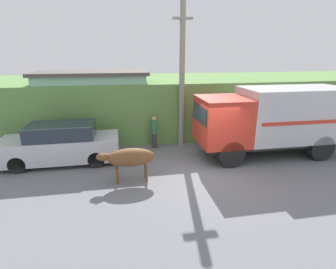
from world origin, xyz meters
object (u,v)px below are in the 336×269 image
at_px(cargo_truck, 274,118).
at_px(utility_pole, 182,75).
at_px(pedestrian_on_hill, 154,131).
at_px(brown_cow, 130,158).
at_px(parked_suv, 61,144).

distance_m(cargo_truck, utility_pole, 4.54).
relative_size(pedestrian_on_hill, utility_pole, 0.23).
relative_size(brown_cow, parked_suv, 0.43).
height_order(brown_cow, parked_suv, parked_suv).
relative_size(brown_cow, pedestrian_on_hill, 1.30).
distance_m(brown_cow, pedestrian_on_hill, 3.51).
distance_m(pedestrian_on_hill, utility_pole, 2.93).
bearing_deg(brown_cow, pedestrian_on_hill, 73.77).
xyz_separation_m(brown_cow, parked_suv, (-2.74, 2.14, -0.08)).
bearing_deg(utility_pole, cargo_truck, -29.69).
distance_m(cargo_truck, parked_suv, 9.14).
relative_size(parked_suv, pedestrian_on_hill, 3.04).
distance_m(brown_cow, parked_suv, 3.48).
xyz_separation_m(brown_cow, utility_pole, (2.67, 3.49, 2.55)).
relative_size(cargo_truck, brown_cow, 3.23).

